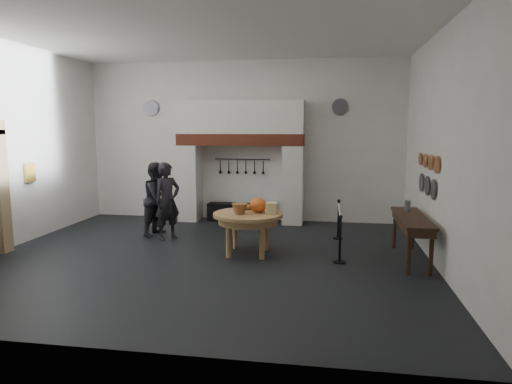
% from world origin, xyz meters
% --- Properties ---
extents(floor, '(9.00, 8.00, 0.02)m').
position_xyz_m(floor, '(0.00, 0.00, 0.00)').
color(floor, black).
rests_on(floor, ground).
extents(ceiling, '(9.00, 8.00, 0.02)m').
position_xyz_m(ceiling, '(0.00, 0.00, 4.50)').
color(ceiling, silver).
rests_on(ceiling, wall_back).
extents(wall_back, '(9.00, 0.02, 4.50)m').
position_xyz_m(wall_back, '(0.00, 4.00, 2.25)').
color(wall_back, white).
rests_on(wall_back, floor).
extents(wall_front, '(9.00, 0.02, 4.50)m').
position_xyz_m(wall_front, '(0.00, -4.00, 2.25)').
color(wall_front, white).
rests_on(wall_front, floor).
extents(wall_left, '(0.02, 8.00, 4.50)m').
position_xyz_m(wall_left, '(-4.50, 0.00, 2.25)').
color(wall_left, white).
rests_on(wall_left, floor).
extents(wall_right, '(0.02, 8.00, 4.50)m').
position_xyz_m(wall_right, '(4.50, 0.00, 2.25)').
color(wall_right, white).
rests_on(wall_right, floor).
extents(chimney_pier_left, '(0.55, 0.70, 2.15)m').
position_xyz_m(chimney_pier_left, '(-1.48, 3.65, 1.07)').
color(chimney_pier_left, silver).
rests_on(chimney_pier_left, floor).
extents(chimney_pier_right, '(0.55, 0.70, 2.15)m').
position_xyz_m(chimney_pier_right, '(1.48, 3.65, 1.07)').
color(chimney_pier_right, silver).
rests_on(chimney_pier_right, floor).
extents(hearth_brick_band, '(3.50, 0.72, 0.32)m').
position_xyz_m(hearth_brick_band, '(0.00, 3.65, 2.31)').
color(hearth_brick_band, '#9E442B').
rests_on(hearth_brick_band, chimney_pier_left).
extents(chimney_hood, '(3.50, 0.70, 0.90)m').
position_xyz_m(chimney_hood, '(0.00, 3.65, 2.92)').
color(chimney_hood, silver).
rests_on(chimney_hood, hearth_brick_band).
extents(iron_range, '(1.90, 0.45, 0.50)m').
position_xyz_m(iron_range, '(0.00, 3.72, 0.25)').
color(iron_range, black).
rests_on(iron_range, floor).
extents(utensil_rail, '(1.60, 0.02, 0.02)m').
position_xyz_m(utensil_rail, '(0.00, 3.92, 1.75)').
color(utensil_rail, black).
rests_on(utensil_rail, wall_back).
extents(door_jamb_far, '(0.22, 0.30, 2.60)m').
position_xyz_m(door_jamb_far, '(-4.38, -0.30, 1.30)').
color(door_jamb_far, tan).
rests_on(door_jamb_far, floor).
extents(wall_plaque, '(0.05, 0.34, 0.44)m').
position_xyz_m(wall_plaque, '(-4.45, 0.80, 1.60)').
color(wall_plaque, gold).
rests_on(wall_plaque, wall_left).
extents(work_table, '(1.85, 1.85, 0.07)m').
position_xyz_m(work_table, '(0.80, 0.40, 0.84)').
color(work_table, tan).
rests_on(work_table, floor).
extents(pumpkin, '(0.36, 0.36, 0.31)m').
position_xyz_m(pumpkin, '(1.00, 0.50, 1.03)').
color(pumpkin, '#E55720').
rests_on(pumpkin, work_table).
extents(cheese_block_big, '(0.22, 0.22, 0.24)m').
position_xyz_m(cheese_block_big, '(1.30, 0.35, 0.99)').
color(cheese_block_big, '#D4BB7E').
rests_on(cheese_block_big, work_table).
extents(cheese_block_small, '(0.18, 0.18, 0.20)m').
position_xyz_m(cheese_block_small, '(1.28, 0.65, 0.97)').
color(cheese_block_small, '#DED285').
rests_on(cheese_block_small, work_table).
extents(wicker_basket, '(0.40, 0.40, 0.22)m').
position_xyz_m(wicker_basket, '(0.65, 0.25, 0.98)').
color(wicker_basket, brown).
rests_on(wicker_basket, work_table).
extents(bread_loaf, '(0.31, 0.18, 0.13)m').
position_xyz_m(bread_loaf, '(0.70, 0.75, 0.94)').
color(bread_loaf, '#986436').
rests_on(bread_loaf, work_table).
extents(visitor_near, '(0.76, 0.80, 1.84)m').
position_xyz_m(visitor_near, '(-1.32, 1.36, 0.92)').
color(visitor_near, black).
rests_on(visitor_near, floor).
extents(visitor_far, '(0.85, 1.00, 1.80)m').
position_xyz_m(visitor_far, '(-1.72, 1.76, 0.90)').
color(visitor_far, black).
rests_on(visitor_far, floor).
extents(side_table, '(0.55, 2.20, 0.06)m').
position_xyz_m(side_table, '(4.10, 0.44, 0.87)').
color(side_table, '#342213').
rests_on(side_table, floor).
extents(pewter_jug, '(0.12, 0.12, 0.22)m').
position_xyz_m(pewter_jug, '(4.10, 1.04, 1.01)').
color(pewter_jug, '#545459').
rests_on(pewter_jug, side_table).
extents(copper_pan_a, '(0.03, 0.34, 0.34)m').
position_xyz_m(copper_pan_a, '(4.46, 0.20, 1.95)').
color(copper_pan_a, '#C6662D').
rests_on(copper_pan_a, wall_right).
extents(copper_pan_b, '(0.03, 0.32, 0.32)m').
position_xyz_m(copper_pan_b, '(4.46, 0.75, 1.95)').
color(copper_pan_b, '#C6662D').
rests_on(copper_pan_b, wall_right).
extents(copper_pan_c, '(0.03, 0.30, 0.30)m').
position_xyz_m(copper_pan_c, '(4.46, 1.30, 1.95)').
color(copper_pan_c, '#C6662D').
rests_on(copper_pan_c, wall_right).
extents(copper_pan_d, '(0.03, 0.28, 0.28)m').
position_xyz_m(copper_pan_d, '(4.46, 1.85, 1.95)').
color(copper_pan_d, '#C6662D').
rests_on(copper_pan_d, wall_right).
extents(pewter_plate_left, '(0.03, 0.40, 0.40)m').
position_xyz_m(pewter_plate_left, '(4.46, 0.40, 1.45)').
color(pewter_plate_left, '#4C4C51').
rests_on(pewter_plate_left, wall_right).
extents(pewter_plate_mid, '(0.03, 0.40, 0.40)m').
position_xyz_m(pewter_plate_mid, '(4.46, 1.00, 1.45)').
color(pewter_plate_mid, '#4C4C51').
rests_on(pewter_plate_mid, wall_right).
extents(pewter_plate_right, '(0.03, 0.40, 0.40)m').
position_xyz_m(pewter_plate_right, '(4.46, 1.60, 1.45)').
color(pewter_plate_right, '#4C4C51').
rests_on(pewter_plate_right, wall_right).
extents(pewter_plate_back_left, '(0.44, 0.03, 0.44)m').
position_xyz_m(pewter_plate_back_left, '(-2.70, 3.96, 3.20)').
color(pewter_plate_back_left, '#4C4C51').
rests_on(pewter_plate_back_left, wall_back).
extents(pewter_plate_back_right, '(0.44, 0.03, 0.44)m').
position_xyz_m(pewter_plate_back_right, '(2.70, 3.96, 3.20)').
color(pewter_plate_back_right, '#4C4C51').
rests_on(pewter_plate_back_right, wall_back).
extents(barrier_post_near, '(0.05, 0.05, 0.90)m').
position_xyz_m(barrier_post_near, '(2.69, 0.04, 0.45)').
color(barrier_post_near, black).
rests_on(barrier_post_near, floor).
extents(barrier_post_far, '(0.05, 0.05, 0.90)m').
position_xyz_m(barrier_post_far, '(2.69, 2.04, 0.45)').
color(barrier_post_far, black).
rests_on(barrier_post_far, floor).
extents(barrier_rope, '(0.04, 2.00, 0.04)m').
position_xyz_m(barrier_rope, '(2.69, 1.04, 0.85)').
color(barrier_rope, white).
rests_on(barrier_rope, barrier_post_near).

